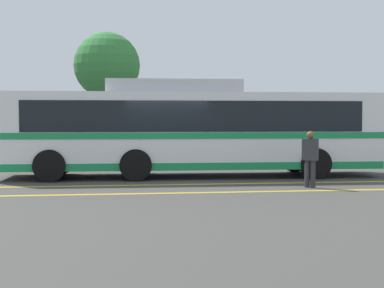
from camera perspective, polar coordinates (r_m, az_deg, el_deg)
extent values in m
plane|color=#423F3D|center=(17.58, -2.88, -3.63)|extent=(220.00, 220.00, 0.00)
cube|color=gold|center=(15.86, 0.98, -4.31)|extent=(32.51, 0.20, 0.01)
cube|color=gold|center=(14.09, 2.02, -5.18)|extent=(32.51, 0.20, 0.01)
cube|color=#99999E|center=(24.33, -1.86, -1.71)|extent=(40.51, 0.36, 0.15)
cube|color=white|center=(17.92, 0.00, 1.47)|extent=(12.57, 2.81, 2.47)
cube|color=black|center=(17.92, 0.00, 2.96)|extent=(10.82, 2.80, 0.97)
cube|color=#198C4C|center=(17.93, 0.00, 1.02)|extent=(12.33, 2.84, 0.20)
cube|color=#198C4C|center=(17.98, 0.00, -2.08)|extent=(12.33, 2.83, 0.24)
cube|color=black|center=(19.56, 18.64, 1.60)|extent=(0.10, 2.18, 1.79)
cube|color=black|center=(19.57, 18.68, 4.60)|extent=(0.09, 1.74, 0.24)
cube|color=silver|center=(17.90, -2.00, 6.08)|extent=(4.43, 2.10, 0.42)
cube|color=black|center=(19.72, 19.33, -1.49)|extent=(0.09, 1.86, 0.04)
cube|color=black|center=(19.73, 19.32, -2.07)|extent=(0.09, 1.86, 0.04)
cylinder|color=black|center=(19.89, 10.86, -1.50)|extent=(1.01, 0.31, 1.00)
cylinder|color=black|center=(17.63, 13.05, -2.05)|extent=(1.01, 0.31, 1.00)
cylinder|color=black|center=(19.08, -5.97, -1.64)|extent=(1.01, 0.31, 1.00)
cylinder|color=black|center=(16.71, -6.03, -2.25)|extent=(1.01, 0.31, 1.00)
cylinder|color=black|center=(19.28, -13.81, -1.66)|extent=(1.01, 0.31, 1.00)
cylinder|color=black|center=(16.93, -14.96, -2.26)|extent=(1.01, 0.31, 1.00)
cube|color=navy|center=(22.76, -16.20, -0.65)|extent=(4.29, 1.93, 0.71)
cube|color=black|center=(22.72, -15.95, 0.96)|extent=(1.82, 1.67, 0.57)
cylinder|color=black|center=(23.91, -18.94, -1.39)|extent=(0.60, 0.21, 0.60)
cylinder|color=black|center=(21.72, -13.16, -1.71)|extent=(0.60, 0.21, 0.60)
cylinder|color=black|center=(23.47, -12.63, -1.38)|extent=(0.60, 0.21, 0.60)
cube|color=navy|center=(22.89, -0.65, -0.77)|extent=(4.59, 2.04, 0.51)
cube|color=black|center=(22.89, -0.38, 0.54)|extent=(1.99, 1.64, 0.54)
cylinder|color=black|center=(21.89, -3.82, -1.61)|extent=(0.61, 0.25, 0.60)
cylinder|color=black|center=(23.49, -4.35, -1.32)|extent=(0.61, 0.25, 0.60)
cylinder|color=black|center=(22.43, 3.23, -1.51)|extent=(0.61, 0.25, 0.60)
cylinder|color=black|center=(24.00, 2.24, -1.23)|extent=(0.61, 0.25, 0.60)
cylinder|color=#2D2D33|center=(15.44, 12.17, -3.13)|extent=(0.14, 0.14, 0.77)
cylinder|color=#2D2D33|center=(15.39, 12.77, -3.15)|extent=(0.14, 0.14, 0.77)
cube|color=#333338|center=(15.36, 12.49, -0.58)|extent=(0.47, 0.43, 0.61)
sphere|color=brown|center=(15.34, 12.51, 0.95)|extent=(0.21, 0.21, 0.21)
cylinder|color=#513823|center=(26.37, -9.02, 2.07)|extent=(0.28, 0.28, 3.35)
sphere|color=#337A38|center=(26.50, -9.06, 8.29)|extent=(3.20, 3.20, 3.20)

